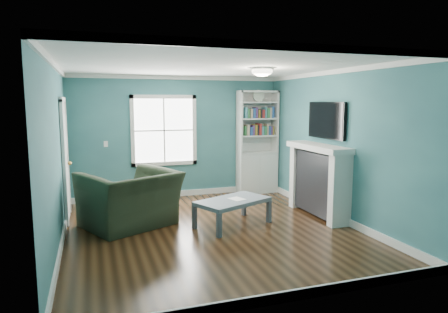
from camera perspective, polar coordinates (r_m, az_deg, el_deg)
name	(u,v)px	position (r m, az deg, el deg)	size (l,w,h in m)	color
floor	(211,230)	(6.54, -1.81, -10.46)	(5.00, 5.00, 0.00)	black
room_walls	(211,132)	(6.23, -1.87, 3.50)	(5.00, 5.00, 5.00)	#2E5C66
trim	(211,154)	(6.26, -1.86, 0.35)	(4.50, 5.00, 2.60)	white
window	(164,130)	(8.59, -8.56, 3.70)	(1.40, 0.06, 1.50)	white
bookshelf	(257,152)	(9.05, 4.73, 0.62)	(0.90, 0.35, 2.31)	silver
fireplace	(319,181)	(7.39, 13.36, -3.43)	(0.44, 1.58, 1.30)	black
tv	(326,120)	(7.33, 14.43, 5.02)	(0.06, 1.10, 0.65)	black
door	(65,159)	(7.43, -21.76, -0.31)	(0.12, 0.98, 2.17)	silver
ceiling_fixture	(262,71)	(6.64, 5.47, 12.09)	(0.38, 0.38, 0.15)	white
light_switch	(106,144)	(8.49, -16.53, 1.73)	(0.08, 0.01, 0.12)	white
recliner	(130,190)	(6.76, -13.31, -4.66)	(1.41, 0.91, 1.23)	black
coffee_table	(233,203)	(6.68, 1.25, -6.62)	(1.38, 1.11, 0.44)	#4B515A
paper_sheet	(237,199)	(6.69, 1.85, -6.07)	(0.21, 0.26, 0.00)	white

